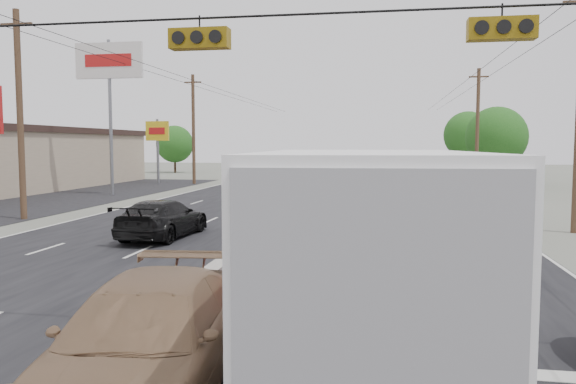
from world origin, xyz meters
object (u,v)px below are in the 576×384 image
Objects in this scene: utility_pole_left_b at (20,114)px; box_truck at (365,278)px; tan_sedan at (147,342)px; red_sedan at (287,264)px; tree_left_far at (175,144)px; queue_car_a at (327,225)px; utility_pole_left_c at (193,129)px; utility_pole_right_c at (477,127)px; queue_car_d at (464,248)px; oncoming_near at (163,219)px; oncoming_far at (273,197)px; pole_sign_far at (157,136)px; tree_right_mid at (496,137)px; pole_sign_billboard at (109,70)px; tree_right_far at (468,135)px; queue_car_e at (453,214)px; queue_car_b at (398,246)px.

utility_pole_left_b reaches higher than box_truck.
utility_pole_left_b is at bearing 123.31° from tan_sedan.
tan_sedan is at bearing -103.70° from red_sedan.
queue_car_a is (24.74, -49.88, -2.94)m from tree_left_far.
utility_pole_left_c reaches higher than tree_left_far.
utility_pole_right_c is 33.75m from queue_car_d.
oncoming_near is at bearing 126.21° from red_sedan.
utility_pole_right_c is at bearing -127.05° from oncoming_far.
utility_pole_left_b is at bearing 131.63° from box_truck.
queue_car_a is at bearing 94.72° from box_truck.
tree_right_mid is at bearing 9.16° from pole_sign_far.
tree_right_far is (30.50, 42.00, -3.91)m from pole_sign_billboard.
oncoming_far is at bearing -99.41° from oncoming_near.
pole_sign_billboard reaches higher than oncoming_far.
utility_pole_left_b reaches higher than pole_sign_far.
utility_pole_left_b is at bearing 164.10° from queue_car_a.
utility_pole_right_c is at bearing 0.00° from pole_sign_far.
tree_right_far is at bearing 83.35° from utility_pole_right_c.
utility_pole_left_c is 39.62m from red_sedan.
red_sedan is 1.01× the size of queue_car_d.
queue_car_d is at bearing -59.42° from utility_pole_left_c.
utility_pole_left_b is 2.20× the size of red_sedan.
pole_sign_far is 1.32× the size of red_sedan.
red_sedan is (14.94, -11.44, -4.36)m from utility_pole_left_b.
tree_right_far is at bearing 54.01° from pole_sign_billboard.
tan_sedan is 12.42m from queue_car_a.
tree_right_mid is 48.21m from box_truck.
queue_car_e is (-8.46, -55.84, -4.19)m from tree_right_far.
red_sedan is 4.27m from queue_car_b.
box_truck reaches higher than oncoming_near.
queue_car_d is (4.56, 3.43, -0.09)m from red_sedan.
utility_pole_left_b is 1.41× the size of box_truck.
tree_left_far is 1.35× the size of red_sedan.
queue_car_d is (2.55, 8.97, -1.16)m from box_truck.
pole_sign_billboard reaches higher than tree_right_mid.
queue_car_b is (21.13, -33.12, -3.73)m from pole_sign_far.
queue_car_e is (5.10, 10.60, 0.02)m from red_sedan.
tree_right_mid reaches higher than pole_sign_far.
tree_right_far is at bearing 77.55° from box_truck.
tree_left_far reaches higher than queue_car_e.
tan_sedan is (13.90, -17.23, -4.28)m from utility_pole_left_b.
tree_right_mid is (27.50, 5.00, -0.77)m from utility_pole_left_c.
queue_car_e is at bearing 140.61° from oncoming_far.
oncoming_far is (-16.40, -23.55, -3.64)m from tree_right_mid.
tan_sedan is at bearing -108.55° from queue_car_b.
queue_car_a is (-1.71, 12.09, -1.04)m from box_truck.
tan_sedan is at bearing -106.06° from tree_right_mid.
pole_sign_billboard is at bearing 141.10° from queue_car_e.
tree_right_mid is 1.58× the size of queue_car_e.
pole_sign_billboard is 29.97m from queue_car_b.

